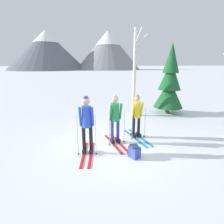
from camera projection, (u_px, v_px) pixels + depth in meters
name	position (u px, v px, depth m)	size (l,w,h in m)	color
ground_plane	(110.00, 146.00, 6.18)	(400.00, 400.00, 0.00)	white
skier_in_blue	(87.00, 122.00, 5.41)	(0.61, 1.66, 1.83)	red
skier_in_green	(115.00, 117.00, 6.17)	(0.60, 1.68, 1.73)	red
skier_in_yellow	(137.00, 115.00, 6.67)	(0.62, 1.80, 1.64)	#1E84D1
pine_tree_near	(170.00, 82.00, 9.72)	(1.58, 1.58, 3.81)	#51381E
birch_tree_tall	(135.00, 72.00, 9.17)	(0.63, 0.55, 4.42)	silver
backpack_on_snow_front	(134.00, 152.00, 5.37)	(0.35, 0.39, 0.38)	#384C99
mountain_ridge_distant	(75.00, 50.00, 79.05)	(58.13, 33.56, 16.77)	slate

